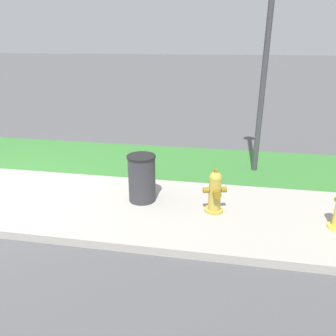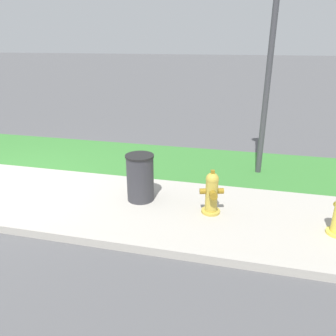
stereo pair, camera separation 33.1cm
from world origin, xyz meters
TOP-DOWN VIEW (x-y plane):
  - grass_verge at (0.00, 2.19)m, footprint 18.00×2.17m
  - fire_hydrant_at_driveway at (3.91, 0.03)m, footprint 0.38×0.35m
  - street_lamp at (4.67, 2.00)m, footprint 0.32×0.32m
  - trash_bin at (2.69, 0.21)m, footprint 0.48×0.48m

SIDE VIEW (x-z plane):
  - grass_verge at x=0.00m, z-range 0.00..0.01m
  - fire_hydrant_at_driveway at x=3.91m, z-range -0.02..0.71m
  - trash_bin at x=2.69m, z-range 0.00..0.81m
  - street_lamp at x=4.67m, z-range 0.72..4.98m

